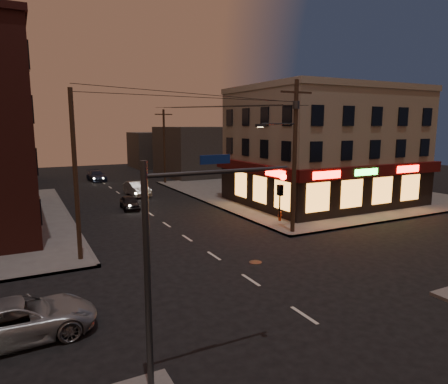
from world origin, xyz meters
TOP-DOWN VIEW (x-y plane):
  - ground at (0.00, 0.00)m, footprint 120.00×120.00m
  - sidewalk_ne at (18.00, 19.00)m, footprint 24.00×28.00m
  - pizza_building at (15.93, 13.43)m, footprint 15.85×12.85m
  - bg_building_ne_a at (14.00, 38.00)m, footprint 10.00×12.00m
  - bg_building_ne_b at (12.00, 52.00)m, footprint 8.00×8.00m
  - utility_pole_main at (6.68, 5.80)m, footprint 4.20×0.44m
  - utility_pole_far at (6.80, 32.00)m, footprint 0.26×0.26m
  - utility_pole_west at (-6.80, 6.50)m, footprint 0.24×0.24m
  - traffic_signal at (-5.57, -5.60)m, footprint 4.49×0.32m
  - suv_cross at (-9.80, -0.91)m, footprint 5.25×2.61m
  - sedan_near at (-1.02, 18.76)m, footprint 1.65×3.56m
  - sedan_mid at (1.33, 25.02)m, footprint 1.95×4.64m
  - sedan_far at (-0.43, 38.38)m, footprint 2.17×4.74m
  - fire_hydrant at (7.80, 8.69)m, footprint 0.34×0.34m

SIDE VIEW (x-z plane):
  - ground at x=0.00m, z-range 0.00..0.00m
  - sidewalk_ne at x=18.00m, z-range 0.00..0.15m
  - fire_hydrant at x=7.80m, z-range 0.18..0.92m
  - sedan_near at x=-1.02m, z-range 0.00..1.18m
  - sedan_far at x=-0.43m, z-range 0.00..1.34m
  - suv_cross at x=-9.80m, z-range 0.00..1.43m
  - sedan_mid at x=1.33m, z-range 0.00..1.49m
  - bg_building_ne_b at x=12.00m, z-range 0.00..6.00m
  - bg_building_ne_a at x=14.00m, z-range 0.00..7.00m
  - traffic_signal at x=-5.57m, z-range 0.92..7.39m
  - utility_pole_far at x=6.80m, z-range 0.15..9.15m
  - utility_pole_west at x=-6.80m, z-range 0.15..9.15m
  - pizza_building at x=15.93m, z-range 0.10..10.60m
  - utility_pole_main at x=6.68m, z-range 0.76..10.76m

